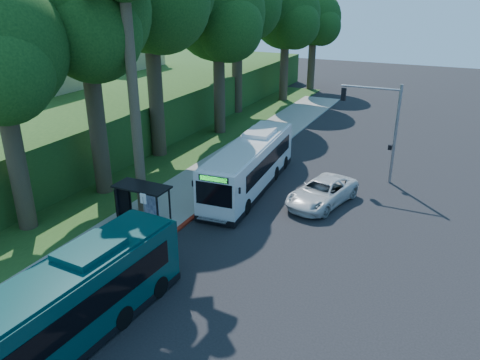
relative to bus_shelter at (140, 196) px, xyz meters
The scene contains 15 objects.
ground 8.00m from the bus_shelter, 21.51° to the left, with size 140.00×140.00×0.00m, color black.
sidewalk 3.35m from the bus_shelter, 90.90° to the left, with size 4.50×70.00×0.12m, color gray.
red_curb 3.07m from the bus_shelter, 26.83° to the right, with size 0.25×30.00×0.13m, color maroon.
grass_verge 9.90m from the bus_shelter, 126.16° to the left, with size 8.00×70.00×0.06m, color #234719.
bus_shelter is the anchor object (origin of this frame).
stop_sign_pole 2.85m from the bus_shelter, 49.08° to the right, with size 0.35×0.06×3.17m.
traffic_signal_pole 17.15m from the bus_shelter, 49.36° to the left, with size 4.10×0.30×7.00m.
hillside_backdrop 26.18m from the bus_shelter, 136.68° to the left, with size 24.00×60.00×8.80m.
tree_0 11.08m from the bus_shelter, 151.08° to the left, with size 8.40×8.00×15.70m.
tree_2 21.25m from the bus_shelter, 103.83° to the left, with size 8.82×8.40×15.12m.
tree_4 35.97m from the bus_shelter, 96.78° to the left, with size 8.40×8.00×14.14m.
tree_5 43.55m from the bus_shelter, 94.21° to the left, with size 7.35×7.00×12.86m.
white_bus 8.46m from the bus_shelter, 65.97° to the left, with size 3.47×12.23×3.60m.
teal_bus 10.31m from the bus_shelter, 70.39° to the right, with size 3.19×12.11×3.57m.
pickup 11.35m from the bus_shelter, 40.04° to the left, with size 2.66×5.77×1.60m, color silver.
Camera 1 is at (8.35, -22.50, 12.78)m, focal length 35.00 mm.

